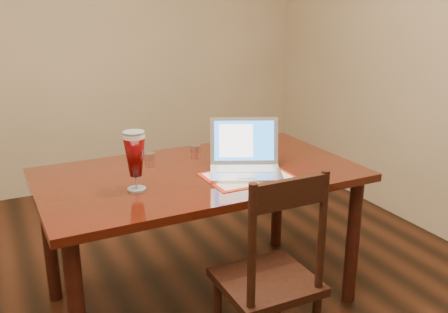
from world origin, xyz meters
name	(u,v)px	position (x,y,z in m)	size (l,w,h in m)	color
dining_table	(200,186)	(0.40, 0.41, 0.69)	(1.66, 0.95, 1.06)	#431009
dining_chair	(271,279)	(0.47, -0.21, 0.46)	(0.41, 0.39, 0.97)	black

